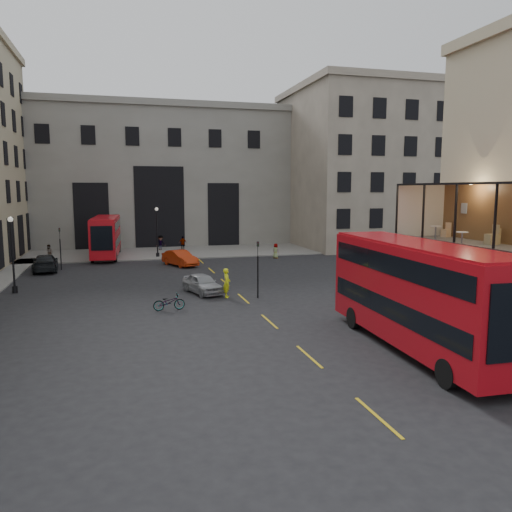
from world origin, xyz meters
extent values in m
plane|color=black|center=(0.00, 0.00, 0.00)|extent=(140.00, 140.00, 0.00)
cube|color=black|center=(4.98, 0.00, 2.00)|extent=(0.08, 9.20, 3.00)
cube|color=brown|center=(7.97, 0.00, 6.05)|extent=(0.04, 10.00, 2.90)
cube|color=beige|center=(6.50, 5.00, 6.05)|extent=(3.00, 0.04, 2.90)
cube|color=black|center=(6.50, 0.00, 7.50)|extent=(3.00, 10.00, 0.04)
cube|color=slate|center=(5.00, 0.00, 4.70)|extent=(0.12, 10.00, 0.18)
cube|color=black|center=(5.00, 0.00, 7.45)|extent=(0.12, 10.00, 0.10)
cube|color=beige|center=(7.92, 3.20, 6.20)|extent=(0.04, 0.45, 0.55)
cylinder|color=#FFD899|center=(7.30, 2.00, 7.45)|extent=(0.12, 0.12, 0.05)
cube|color=#B7AD89|center=(6.50, 0.00, 2.25)|extent=(3.00, 11.00, 4.50)
cube|color=slate|center=(6.50, 0.00, 4.55)|extent=(3.00, 10.00, 0.10)
cube|color=gray|center=(-5.00, 48.00, 9.00)|extent=(34.00, 10.00, 18.00)
cube|color=gray|center=(-5.00, 48.00, 17.60)|extent=(35.00, 10.60, 0.80)
cube|color=black|center=(-5.00, 42.96, 5.00)|extent=(6.00, 0.12, 10.00)
cube|color=black|center=(-13.00, 42.96, 4.00)|extent=(4.00, 0.12, 8.00)
cube|color=black|center=(3.00, 42.96, 4.00)|extent=(4.00, 0.12, 8.00)
cube|color=#A79A86|center=(20.00, 40.00, 10.00)|extent=(16.00, 18.00, 20.00)
cube|color=#A79A86|center=(20.00, 40.00, 19.60)|extent=(16.60, 18.60, 0.80)
cube|color=slate|center=(-6.00, 38.00, 0.06)|extent=(40.00, 12.00, 0.12)
cylinder|color=black|center=(-1.00, 12.00, 1.40)|extent=(0.10, 0.10, 2.80)
imported|color=black|center=(-1.00, 12.00, 3.30)|extent=(0.16, 0.20, 1.00)
cylinder|color=black|center=(-15.00, 28.00, 1.40)|extent=(0.10, 0.10, 2.80)
imported|color=black|center=(-15.00, 28.00, 3.30)|extent=(0.16, 0.20, 1.00)
cylinder|color=black|center=(-17.00, 18.00, 2.50)|extent=(0.14, 0.14, 5.00)
cylinder|color=black|center=(-17.00, 18.00, 0.25)|extent=(0.36, 0.36, 0.50)
sphere|color=silver|center=(-17.00, 18.00, 5.15)|extent=(0.36, 0.36, 0.36)
cylinder|color=black|center=(-6.00, 34.00, 2.50)|extent=(0.14, 0.14, 5.00)
cylinder|color=black|center=(-6.00, 34.00, 0.25)|extent=(0.36, 0.36, 0.50)
sphere|color=silver|center=(-6.00, 34.00, 5.15)|extent=(0.36, 0.36, 0.36)
cube|color=#A70B14|center=(2.98, -0.35, 2.60)|extent=(3.20, 12.28, 4.32)
cube|color=black|center=(2.98, -0.35, 1.99)|extent=(3.22, 11.61, 0.89)
cube|color=black|center=(2.98, -0.35, 3.93)|extent=(3.22, 11.61, 0.89)
cube|color=#A70B14|center=(2.98, -0.35, 4.80)|extent=(3.08, 12.03, 0.13)
cylinder|color=black|center=(1.85, 3.60, 0.55)|extent=(0.35, 1.12, 1.11)
cylinder|color=black|center=(4.38, 3.51, 0.55)|extent=(0.35, 1.12, 1.11)
cylinder|color=black|center=(1.56, -4.56, 0.55)|extent=(0.35, 1.12, 1.11)
cylinder|color=black|center=(4.09, -4.65, 0.55)|extent=(0.35, 1.12, 1.11)
cube|color=red|center=(-11.24, 35.65, 2.31)|extent=(2.97, 10.93, 3.84)
cube|color=black|center=(-11.24, 35.65, 1.77)|extent=(2.98, 10.34, 0.79)
cube|color=black|center=(-11.24, 35.65, 3.49)|extent=(2.98, 10.34, 0.79)
cube|color=red|center=(-11.24, 35.65, 4.26)|extent=(2.86, 10.71, 0.12)
cylinder|color=black|center=(-12.18, 39.16, 0.49)|extent=(0.32, 1.00, 0.98)
cylinder|color=black|center=(-9.97, 39.06, 0.49)|extent=(0.32, 1.00, 0.98)
cylinder|color=black|center=(-12.53, 31.92, 0.49)|extent=(0.32, 1.00, 0.98)
cylinder|color=black|center=(-10.31, 31.81, 0.49)|extent=(0.32, 1.00, 0.98)
imported|color=#999BA1|center=(-4.33, 14.46, 0.69)|extent=(2.73, 4.34, 1.38)
imported|color=#B32A0B|center=(-4.37, 27.61, 0.74)|extent=(3.23, 4.72, 1.47)
imported|color=black|center=(-16.27, 27.53, 0.74)|extent=(2.59, 5.31, 1.49)
imported|color=gray|center=(-7.05, 10.09, 0.49)|extent=(1.93, 0.79, 0.99)
imported|color=#F5FF1A|center=(-2.97, 12.68, 0.99)|extent=(0.66, 0.82, 1.97)
imported|color=gray|center=(-16.80, 34.56, 0.82)|extent=(0.94, 0.82, 1.64)
imported|color=gray|center=(-5.23, 39.92, 0.91)|extent=(1.36, 1.12, 1.83)
imported|color=gray|center=(-2.60, 40.00, 0.83)|extent=(0.97, 0.40, 1.65)
imported|color=gray|center=(5.97, 30.23, 0.78)|extent=(0.83, 0.91, 1.56)
cylinder|color=white|center=(5.36, -0.07, 5.26)|extent=(0.54, 0.54, 0.04)
cylinder|color=slate|center=(5.36, -0.07, 4.93)|extent=(0.07, 0.07, 0.63)
cylinder|color=slate|center=(5.36, -0.07, 4.61)|extent=(0.40, 0.40, 0.03)
cylinder|color=silver|center=(6.04, 2.91, 5.31)|extent=(0.58, 0.58, 0.04)
cylinder|color=slate|center=(6.04, 2.91, 4.96)|extent=(0.08, 0.08, 0.68)
cylinder|color=slate|center=(6.04, 2.91, 4.61)|extent=(0.43, 0.43, 0.03)
cube|color=tan|center=(7.19, 0.19, 4.85)|extent=(0.49, 0.49, 0.50)
cube|color=tan|center=(7.40, 0.18, 5.32)|extent=(0.06, 0.47, 0.45)
cube|color=tan|center=(7.50, 0.34, 4.80)|extent=(0.39, 0.39, 0.40)
cube|color=tan|center=(7.66, 0.35, 5.18)|extent=(0.05, 0.38, 0.36)
cube|color=#DAAD7E|center=(7.56, 4.13, 4.81)|extent=(0.47, 0.47, 0.42)
cube|color=#DAAD7E|center=(7.73, 4.17, 5.21)|extent=(0.12, 0.39, 0.37)
camera|label=1|loc=(-9.67, -19.49, 7.18)|focal=35.00mm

